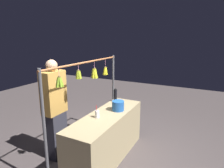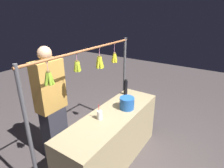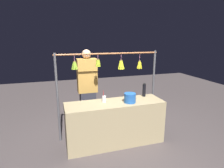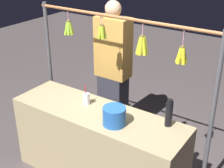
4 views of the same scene
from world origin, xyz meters
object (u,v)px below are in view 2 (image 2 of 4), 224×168
(water_bottle, at_px, (126,87))
(vendor_person, at_px, (52,107))
(drink_cup, at_px, (100,115))
(blue_bucket, at_px, (127,103))

(water_bottle, relative_size, vendor_person, 0.15)
(water_bottle, bearing_deg, drink_cup, 6.82)
(water_bottle, height_order, vendor_person, vendor_person)
(vendor_person, bearing_deg, blue_bucket, 124.66)
(water_bottle, height_order, drink_cup, water_bottle)
(water_bottle, distance_m, blue_bucket, 0.50)
(water_bottle, distance_m, drink_cup, 0.89)
(water_bottle, xyz_separation_m, blue_bucket, (0.43, 0.27, -0.04))
(water_bottle, relative_size, drink_cup, 1.23)
(water_bottle, height_order, blue_bucket, water_bottle)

